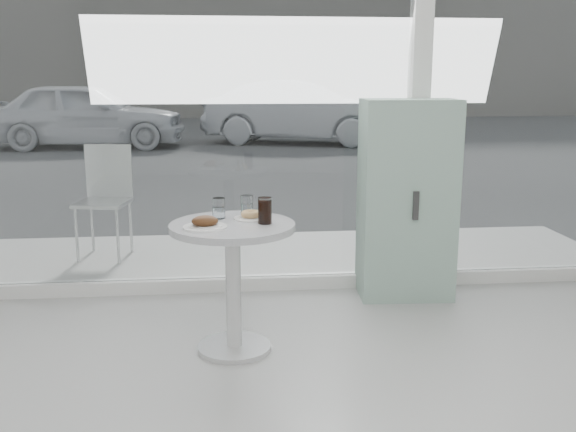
{
  "coord_description": "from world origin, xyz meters",
  "views": [
    {
      "loc": [
        -0.54,
        -1.68,
        1.59
      ],
      "look_at": [
        -0.2,
        1.7,
        0.85
      ],
      "focal_mm": 40.0,
      "sensor_mm": 36.0,
      "label": 1
    }
  ],
  "objects": [
    {
      "name": "far_building",
      "position": [
        0.0,
        25.0,
        4.0
      ],
      "size": [
        40.0,
        2.0,
        8.0
      ],
      "primitive_type": "cube",
      "color": "gray",
      "rests_on": "ground"
    },
    {
      "name": "street",
      "position": [
        0.0,
        16.0,
        -0.0
      ],
      "size": [
        40.0,
        24.0,
        0.0
      ],
      "primitive_type": "cube",
      "color": "#3D3D3D",
      "rests_on": "ground"
    },
    {
      "name": "car_white",
      "position": [
        -3.63,
        13.45,
        0.75
      ],
      "size": [
        4.44,
        1.88,
        1.5
      ],
      "primitive_type": "imported",
      "rotation": [
        0.0,
        0.0,
        1.55
      ],
      "color": "white",
      "rests_on": "street"
    },
    {
      "name": "main_table",
      "position": [
        -0.5,
        1.9,
        0.55
      ],
      "size": [
        0.72,
        0.72,
        0.77
      ],
      "color": "silver",
      "rests_on": "ground"
    },
    {
      "name": "mint_cabinet",
      "position": [
        0.77,
        2.78,
        0.72
      ],
      "size": [
        0.69,
        0.48,
        1.44
      ],
      "rotation": [
        0.0,
        0.0,
        -0.06
      ],
      "color": "#8CB3A3",
      "rests_on": "ground"
    },
    {
      "name": "water_tumbler_b",
      "position": [
        -0.41,
        2.12,
        0.82
      ],
      "size": [
        0.07,
        0.07,
        0.12
      ],
      "color": "white",
      "rests_on": "main_table"
    },
    {
      "name": "plate_fritter",
      "position": [
        -0.65,
        1.8,
        0.8
      ],
      "size": [
        0.24,
        0.24,
        0.07
      ],
      "color": "white",
      "rests_on": "main_table"
    },
    {
      "name": "cola_glass",
      "position": [
        -0.31,
        1.88,
        0.84
      ],
      "size": [
        0.08,
        0.08,
        0.15
      ],
      "color": "white",
      "rests_on": "main_table"
    },
    {
      "name": "car_silver",
      "position": [
        1.35,
        13.81,
        0.75
      ],
      "size": [
        4.85,
        2.93,
        1.51
      ],
      "primitive_type": "imported",
      "rotation": [
        0.0,
        0.0,
        1.26
      ],
      "color": "#A9ABB0",
      "rests_on": "street"
    },
    {
      "name": "plate_donut",
      "position": [
        -0.39,
        1.99,
        0.79
      ],
      "size": [
        0.2,
        0.2,
        0.05
      ],
      "color": "white",
      "rests_on": "main_table"
    },
    {
      "name": "patio_deck",
      "position": [
        0.0,
        3.8,
        0.03
      ],
      "size": [
        5.6,
        1.6,
        0.05
      ],
      "primitive_type": "cube",
      "color": "beige",
      "rests_on": "ground"
    },
    {
      "name": "water_tumbler_a",
      "position": [
        -0.58,
        2.04,
        0.82
      ],
      "size": [
        0.08,
        0.08,
        0.12
      ],
      "color": "white",
      "rests_on": "main_table"
    },
    {
      "name": "storefront",
      "position": [
        0.07,
        3.0,
        1.71
      ],
      "size": [
        5.0,
        0.14,
        3.0
      ],
      "color": "white",
      "rests_on": "ground"
    },
    {
      "name": "patio_chair",
      "position": [
        -1.57,
        3.94,
        0.6
      ],
      "size": [
        0.48,
        0.48,
        0.96
      ],
      "rotation": [
        0.0,
        0.0,
        -0.17
      ],
      "color": "silver",
      "rests_on": "patio_deck"
    }
  ]
}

